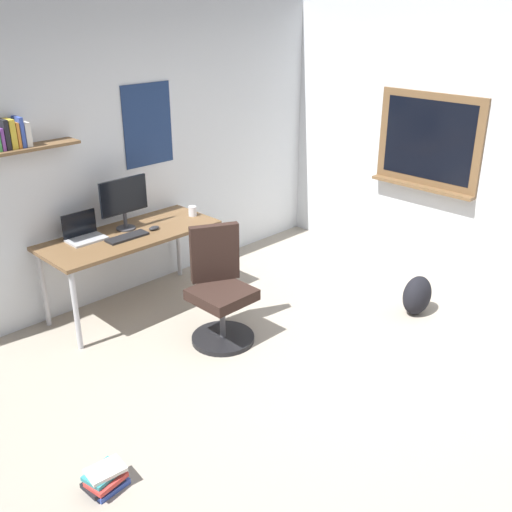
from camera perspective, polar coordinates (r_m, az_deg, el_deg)
The scene contains 12 objects.
ground_plane at distance 4.40m, azimuth 6.65°, elevation -12.92°, with size 5.20×5.20×0.00m, color #9E9384.
wall_back at distance 5.54m, azimuth -13.05°, elevation 9.36°, with size 5.00×0.30×2.60m.
wall_right at distance 5.85m, azimuth 22.52°, elevation 8.89°, with size 0.22×5.00×2.60m.
desk at distance 5.29m, azimuth -12.02°, elevation 1.48°, with size 1.56×0.66×0.73m.
office_chair at distance 4.82m, azimuth -3.50°, elevation -3.59°, with size 0.54×0.56×0.95m.
laptop at distance 5.21m, azimuth -16.28°, elevation 2.12°, with size 0.31×0.21×0.23m.
monitor_primary at distance 5.29m, azimuth -12.62°, elevation 5.29°, with size 0.46×0.17×0.46m.
keyboard at distance 5.16m, azimuth -12.31°, elevation 1.80°, with size 0.37×0.13×0.02m, color black.
computer_mouse at distance 5.30m, azimuth -9.80°, elevation 2.67°, with size 0.10×0.06×0.03m, color #262628.
coffee_mug at distance 5.60m, azimuth -6.15°, elevation 4.33°, with size 0.08×0.08×0.09m, color silver.
backpack at distance 5.47m, azimuth 15.27°, elevation -3.67°, with size 0.32×0.22×0.36m, color black.
book_stack_on_floor at distance 3.73m, azimuth -14.32°, elevation -20.10°, with size 0.25×0.21×0.14m.
Camera 1 is at (-2.83, -2.14, 2.60)m, focal length 41.49 mm.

